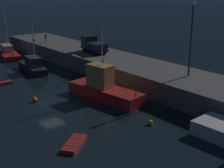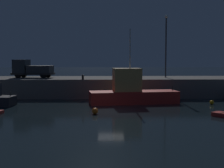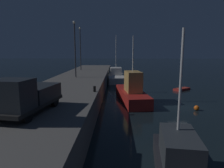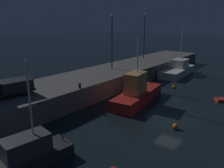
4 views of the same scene
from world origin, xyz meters
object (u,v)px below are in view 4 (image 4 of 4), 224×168
Objects in this scene: fishing_boat_white at (21,159)px; mooring_buoy_mid at (174,87)px; lamp_post_east at (144,33)px; fishing_boat_blue at (137,93)px; utility_truck at (2,86)px; fishing_boat_orange at (178,70)px; mooring_buoy_near at (175,126)px; bollard_central at (80,86)px; lamp_post_west at (112,38)px.

fishing_boat_white reaches higher than mooring_buoy_mid.
fishing_boat_white is at bearing -162.16° from lamp_post_east.
fishing_boat_blue is 1.30× the size of fishing_boat_white.
fishing_boat_blue is 16.88m from fishing_boat_white.
lamp_post_east reaches higher than utility_truck.
utility_truck is at bearing 169.59° from fishing_boat_orange.
fishing_boat_white is (-16.83, -1.16, -0.34)m from fishing_boat_blue.
mooring_buoy_near is 0.06× the size of lamp_post_east.
bollard_central is at bearing 143.82° from fishing_boat_blue.
mooring_buoy_near is at bearing -120.03° from fishing_boat_blue.
mooring_buoy_mid is 0.06× the size of lamp_post_west.
fishing_boat_white is at bearing -176.07° from fishing_boat_blue.
fishing_boat_white is at bearing 155.25° from mooring_buoy_near.
lamp_post_west is at bearing 152.98° from fishing_boat_orange.
bollard_central is at bearing 99.31° from mooring_buoy_near.
lamp_post_west is 12.82m from lamp_post_east.
utility_truck is (3.51, 9.16, 2.80)m from fishing_boat_white.
lamp_post_west is at bearing 23.68° from fishing_boat_white.
fishing_boat_blue is 17.62× the size of bollard_central.
fishing_boat_blue is 1.77× the size of utility_truck.
fishing_boat_orange is (35.06, 3.37, 0.09)m from fishing_boat_white.
lamp_post_west is 0.94× the size of lamp_post_east.
mooring_buoy_mid is at bearing -129.70° from lamp_post_east.
lamp_post_east is (0.08, 7.94, 6.84)m from fishing_boat_orange.
fishing_boat_orange is 24.32m from bollard_central.
mooring_buoy_near is at bearing -155.54° from mooring_buoy_mid.
fishing_boat_orange is 1.17× the size of lamp_post_east.
bollard_central is at bearing -26.38° from utility_truck.
fishing_boat_blue is at bearing -36.18° from bollard_central.
lamp_post_east is 15.72× the size of bollard_central.
fishing_boat_blue is 9.07m from mooring_buoy_mid.
bollard_central is (-5.94, 4.34, 1.53)m from fishing_boat_blue.
lamp_post_east is (35.13, 11.30, 6.93)m from fishing_boat_white.
fishing_boat_orange is 21.72× the size of mooring_buoy_mid.
fishing_boat_blue reaches higher than fishing_boat_white.
lamp_post_west reaches higher than mooring_buoy_near.
fishing_boat_orange is at bearing -5.04° from bollard_central.
lamp_post_west is at bearing 20.61° from bollard_central.
bollard_central reaches higher than mooring_buoy_near.
mooring_buoy_mid is at bearing -160.24° from fishing_boat_orange.
lamp_post_west reaches higher than fishing_boat_white.
fishing_boat_orange is 18.43× the size of bollard_central.
fishing_boat_orange reaches higher than fishing_boat_white.
mooring_buoy_near is at bearing -24.75° from fishing_boat_white.
mooring_buoy_mid is at bearing 24.46° from mooring_buoy_near.
fishing_boat_white is 13.67× the size of mooring_buoy_near.
utility_truck reaches higher than bollard_central.
fishing_boat_white is 0.91× the size of lamp_post_west.
fishing_boat_blue is at bearing -150.99° from lamp_post_east.
bollard_central is at bearing -159.39° from lamp_post_west.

